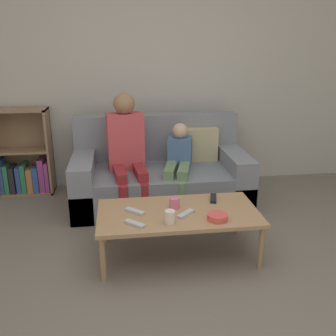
{
  "coord_description": "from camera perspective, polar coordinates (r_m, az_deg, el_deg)",
  "views": [
    {
      "loc": [
        -0.41,
        -1.85,
        1.63
      ],
      "look_at": [
        0.01,
        1.27,
        0.56
      ],
      "focal_mm": 40.0,
      "sensor_mm": 36.0,
      "label": 1
    }
  ],
  "objects": [
    {
      "name": "ground_plane",
      "position": [
        2.49,
        3.91,
        -22.04
      ],
      "size": [
        22.0,
        22.0,
        0.0
      ],
      "primitive_type": "plane",
      "color": "#70665B"
    },
    {
      "name": "wall_back",
      "position": [
        4.33,
        -2.29,
        14.39
      ],
      "size": [
        12.0,
        0.06,
        2.6
      ],
      "color": "#B7B2A8",
      "rests_on": "ground_plane"
    },
    {
      "name": "bookshelf",
      "position": [
        4.46,
        -20.88,
        0.79
      ],
      "size": [
        0.58,
        0.28,
        0.95
      ],
      "color": "#8E7051",
      "rests_on": "ground_plane"
    },
    {
      "name": "person_child",
      "position": [
        3.77,
        1.6,
        0.89
      ],
      "size": [
        0.38,
        0.66,
        0.84
      ],
      "rotation": [
        0.0,
        0.0,
        -0.26
      ],
      "color": "#66845B",
      "rests_on": "ground_plane"
    },
    {
      "name": "tv_remote_2",
      "position": [
        2.84,
        2.74,
        -7.0
      ],
      "size": [
        0.16,
        0.15,
        0.02
      ],
      "rotation": [
        0.0,
        0.0,
        -0.81
      ],
      "color": "#B7B7BC",
      "rests_on": "coffee_table"
    },
    {
      "name": "cup_far",
      "position": [
        2.95,
        1.0,
        -5.32
      ],
      "size": [
        0.08,
        0.08,
        0.09
      ],
      "color": "pink",
      "rests_on": "coffee_table"
    },
    {
      "name": "tv_remote_1",
      "position": [
        2.7,
        -5.09,
        -8.47
      ],
      "size": [
        0.16,
        0.15,
        0.02
      ],
      "rotation": [
        0.0,
        0.0,
        0.81
      ],
      "color": "#B7B7BC",
      "rests_on": "coffee_table"
    },
    {
      "name": "coffee_table",
      "position": [
        2.92,
        1.56,
        -7.18
      ],
      "size": [
        1.24,
        0.63,
        0.38
      ],
      "color": "#A87F56",
      "rests_on": "ground_plane"
    },
    {
      "name": "tv_remote_3",
      "position": [
        2.89,
        -5.09,
        -6.59
      ],
      "size": [
        0.16,
        0.15,
        0.02
      ],
      "rotation": [
        0.0,
        0.0,
        0.84
      ],
      "color": "#B7B7BC",
      "rests_on": "coffee_table"
    },
    {
      "name": "person_adult",
      "position": [
        3.73,
        -6.34,
        3.46
      ],
      "size": [
        0.39,
        0.66,
        1.16
      ],
      "rotation": [
        0.0,
        0.0,
        0.11
      ],
      "color": "maroon",
      "rests_on": "ground_plane"
    },
    {
      "name": "couch",
      "position": [
        3.95,
        -1.14,
        -1.22
      ],
      "size": [
        1.78,
        0.91,
        0.88
      ],
      "color": "gray",
      "rests_on": "ground_plane"
    },
    {
      "name": "cup_near",
      "position": [
        2.7,
        0.29,
        -7.48
      ],
      "size": [
        0.08,
        0.08,
        0.1
      ],
      "color": "silver",
      "rests_on": "coffee_table"
    },
    {
      "name": "tv_remote_0",
      "position": [
        3.13,
        6.91,
        -4.61
      ],
      "size": [
        0.09,
        0.18,
        0.02
      ],
      "rotation": [
        0.0,
        0.0,
        -0.25
      ],
      "color": "black",
      "rests_on": "coffee_table"
    },
    {
      "name": "snack_bowl",
      "position": [
        2.79,
        7.55,
        -7.4
      ],
      "size": [
        0.15,
        0.15,
        0.05
      ],
      "color": "#DB4C47",
      "rests_on": "coffee_table"
    }
  ]
}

